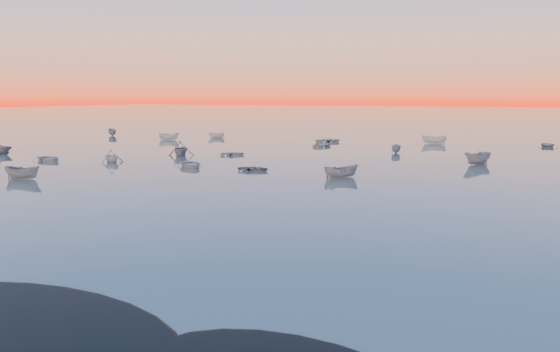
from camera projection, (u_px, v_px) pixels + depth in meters
The scene contains 5 objects.
ground at pixel (420, 135), 111.79m from camera, with size 600.00×600.00×0.00m, color #6F665C.
mud_lobes at pixel (0, 322), 19.51m from camera, with size 140.00×6.00×0.07m, color black, non-canonical shape.
moored_fleet at pixel (364, 160), 68.85m from camera, with size 124.00×58.00×1.20m, color silver, non-canonical shape.
boat_near_left at pixel (190, 167), 61.72m from camera, with size 4.37×1.82×1.09m, color silver.
boat_near_center at pixel (341, 177), 53.98m from camera, with size 3.58×1.52×1.24m, color slate.
Camera 1 is at (16.37, -14.27, 8.04)m, focal length 35.00 mm.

